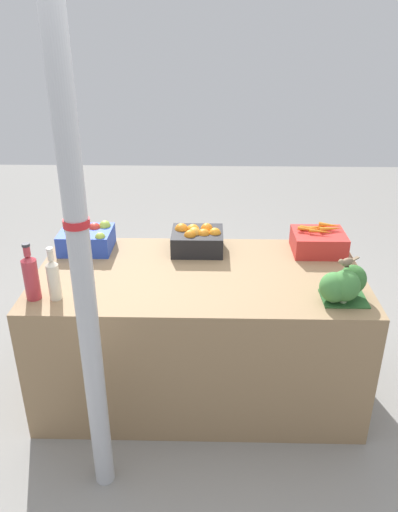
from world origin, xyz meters
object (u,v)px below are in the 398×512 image
apple_crate (85,237)px  sparrow_bird (347,262)px  support_pole (78,235)px  broccoli_pile (344,285)px  juice_bottle_ruby (31,276)px  carrot_crate (319,241)px  orange_crate (197,239)px  juice_bottle_cloudy (54,278)px

apple_crate → sparrow_bird: (1.41, -0.57, 0.13)m
apple_crate → support_pole: bearing=-76.2°
support_pole → broccoli_pile: bearing=19.7°
broccoli_pile → juice_bottle_ruby: size_ratio=0.82×
carrot_crate → orange_crate: bearing=-179.9°
broccoli_pile → carrot_crate: bearing=90.8°
juice_bottle_ruby → orange_crate: bearing=36.1°
orange_crate → sparrow_bird: size_ratio=2.51×
orange_crate → juice_bottle_cloudy: size_ratio=1.10×
apple_crate → sparrow_bird: size_ratio=2.51×
apple_crate → broccoli_pile: broccoli_pile is taller
support_pole → carrot_crate: (1.15, 0.99, -0.45)m
support_pole → juice_bottle_cloudy: size_ratio=9.39×
juice_bottle_cloudy → sparrow_bird: size_ratio=2.29×
juice_bottle_cloudy → sparrow_bird: juice_bottle_cloudy is taller
juice_bottle_ruby → sparrow_bird: (1.53, 0.03, 0.08)m
apple_crate → juice_bottle_ruby: size_ratio=1.01×
juice_bottle_cloudy → sparrow_bird: 1.42m
broccoli_pile → sparrow_bird: size_ratio=2.03×
carrot_crate → juice_bottle_ruby: bearing=-159.0°
support_pole → juice_bottle_cloudy: support_pole is taller
support_pole → sparrow_bird: support_pole is taller
orange_crate → broccoli_pile: (0.73, -0.58, 0.02)m
apple_crate → juice_bottle_cloudy: (-0.02, -0.59, 0.04)m
orange_crate → juice_bottle_cloudy: bearing=-139.7°
carrot_crate → juice_bottle_cloudy: juice_bottle_cloudy is taller
apple_crate → carrot_crate: size_ratio=1.00×
broccoli_pile → sparrow_bird: (0.00, 0.02, 0.11)m
orange_crate → support_pole: bearing=-113.2°
support_pole → orange_crate: bearing=66.8°
orange_crate → broccoli_pile: 0.93m
orange_crate → carrot_crate: carrot_crate is taller
support_pole → carrot_crate: size_ratio=8.56×
apple_crate → broccoli_pile: size_ratio=1.23×
support_pole → carrot_crate: support_pole is taller
carrot_crate → juice_bottle_cloudy: 1.53m
juice_bottle_cloudy → carrot_crate: bearing=22.5°
apple_crate → broccoli_pile: (1.40, -0.59, 0.01)m
juice_bottle_cloudy → apple_crate: bearing=88.4°
orange_crate → juice_bottle_cloudy: (-0.69, -0.58, 0.04)m
support_pole → juice_bottle_cloudy: (-0.26, 0.41, -0.41)m
juice_bottle_ruby → juice_bottle_cloudy: 0.11m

